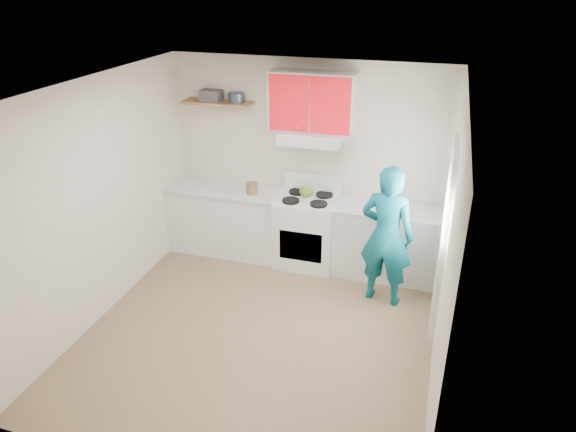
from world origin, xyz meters
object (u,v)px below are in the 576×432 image
(kettle, at_px, (306,191))
(crock, at_px, (252,189))
(person, at_px, (387,236))
(tin, at_px, (236,97))
(stove, at_px, (307,231))

(kettle, height_order, crock, crock)
(kettle, distance_m, person, 1.30)
(person, bearing_deg, tin, -10.81)
(person, bearing_deg, stove, -18.75)
(stove, bearing_deg, tin, 169.18)
(stove, height_order, tin, tin)
(crock, xyz_separation_m, person, (1.80, -0.52, -0.15))
(crock, distance_m, person, 1.88)
(stove, distance_m, crock, 0.90)
(tin, xyz_separation_m, crock, (0.27, -0.24, -1.11))
(tin, distance_m, crock, 1.17)
(stove, xyz_separation_m, kettle, (-0.04, 0.07, 0.53))
(stove, bearing_deg, kettle, 121.66)
(tin, height_order, crock, tin)
(stove, xyz_separation_m, person, (1.07, -0.58, 0.38))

